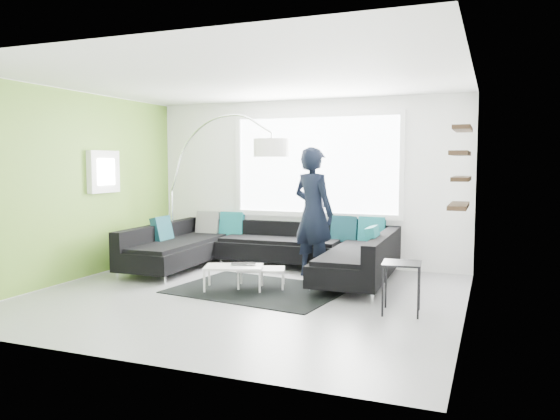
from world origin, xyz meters
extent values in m
plane|color=#929298|center=(0.00, 0.00, 0.00)|extent=(5.50, 5.50, 0.00)
cube|color=white|center=(0.00, 2.50, 1.40)|extent=(5.50, 0.04, 2.80)
cube|color=white|center=(0.00, -2.50, 1.40)|extent=(5.50, 0.04, 2.80)
cube|color=white|center=(-2.75, 0.00, 1.40)|extent=(0.04, 5.00, 2.80)
cube|color=white|center=(2.75, 0.00, 1.40)|extent=(0.04, 5.00, 2.80)
cube|color=silver|center=(0.00, 0.00, 2.80)|extent=(5.50, 5.00, 0.04)
cube|color=#6B9E33|center=(-2.74, 0.00, 1.40)|extent=(0.01, 5.00, 2.80)
cube|color=white|center=(0.20, 2.46, 1.70)|extent=(2.96, 0.06, 1.68)
cube|color=white|center=(-2.68, 0.60, 1.60)|extent=(0.12, 0.66, 0.66)
cube|color=black|center=(2.64, 0.40, 1.70)|extent=(0.20, 1.24, 0.95)
cube|color=black|center=(-0.30, 1.37, 0.21)|extent=(3.98, 2.52, 0.41)
cube|color=black|center=(-0.30, 1.37, 0.57)|extent=(3.98, 2.52, 0.31)
cube|color=#0C4C51|center=(-0.30, 1.37, 0.63)|extent=(3.51, 0.29, 0.43)
cube|color=black|center=(0.04, 0.39, 0.01)|extent=(2.42, 1.90, 0.01)
cube|color=white|center=(-0.12, 0.40, 0.17)|extent=(1.15, 0.89, 0.33)
cube|color=black|center=(2.05, -0.06, 0.30)|extent=(0.47, 0.47, 0.60)
imported|color=black|center=(0.47, 1.50, 0.99)|extent=(1.07, 1.01, 1.97)
imported|color=black|center=(-0.17, 0.36, 0.35)|extent=(0.48, 0.43, 0.03)
camera|label=1|loc=(3.01, -6.34, 1.75)|focal=35.00mm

